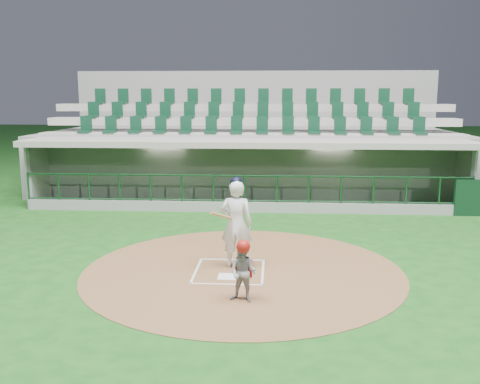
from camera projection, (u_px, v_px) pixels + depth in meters
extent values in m
plane|color=#144814|center=(231.00, 268.00, 12.28)|extent=(120.00, 120.00, 0.00)
cylinder|color=brown|center=(243.00, 270.00, 12.06)|extent=(7.20, 7.20, 0.01)
cube|color=white|center=(228.00, 277.00, 11.58)|extent=(0.43, 0.43, 0.02)
cube|color=white|center=(196.00, 270.00, 12.03)|extent=(0.05, 1.80, 0.01)
cube|color=white|center=(263.00, 272.00, 11.93)|extent=(0.05, 1.80, 0.01)
cube|color=white|center=(232.00, 260.00, 12.81)|extent=(1.55, 0.05, 0.01)
cube|color=white|center=(226.00, 284.00, 11.14)|extent=(1.55, 0.05, 0.01)
cube|color=gray|center=(247.00, 218.00, 19.74)|extent=(15.00, 3.00, 0.10)
cube|color=slate|center=(249.00, 174.00, 21.06)|extent=(15.00, 0.20, 2.70)
cube|color=#A9A596|center=(249.00, 168.00, 20.90)|extent=(13.50, 0.04, 0.90)
cube|color=gray|center=(47.00, 178.00, 19.96)|extent=(0.20, 3.00, 2.70)
cube|color=slate|center=(457.00, 182.00, 19.02)|extent=(0.20, 3.00, 2.70)
cube|color=gray|center=(247.00, 141.00, 18.99)|extent=(15.40, 3.50, 0.20)
cube|color=gray|center=(245.00, 208.00, 18.09)|extent=(15.00, 0.15, 0.40)
cube|color=black|center=(245.00, 162.00, 17.81)|extent=(15.00, 0.01, 0.95)
cube|color=brown|center=(248.00, 205.00, 20.72)|extent=(12.75, 0.40, 0.45)
cube|color=white|center=(165.00, 144.00, 19.44)|extent=(1.30, 0.35, 0.04)
cube|color=white|center=(331.00, 145.00, 19.07)|extent=(1.30, 0.35, 0.04)
imported|color=#AA121D|center=(110.00, 187.00, 20.85)|extent=(1.20, 0.77, 1.76)
imported|color=#A31116|center=(186.00, 189.00, 20.44)|extent=(1.11, 0.62, 1.78)
imported|color=#B51513|center=(283.00, 188.00, 20.26)|extent=(0.99, 0.71, 1.89)
imported|color=#AE1216|center=(396.00, 191.00, 20.09)|extent=(1.69, 0.75, 1.76)
cube|color=gray|center=(251.00, 161.00, 22.63)|extent=(17.00, 6.50, 2.50)
cube|color=#9D998E|center=(249.00, 137.00, 20.95)|extent=(16.60, 0.95, 0.30)
cube|color=#9E9A8F|center=(251.00, 122.00, 21.79)|extent=(16.60, 0.95, 0.30)
cube|color=gray|center=(252.00, 108.00, 22.62)|extent=(16.60, 0.95, 0.30)
cube|color=slate|center=(254.00, 125.00, 25.68)|extent=(17.00, 0.25, 5.05)
imported|color=white|center=(236.00, 224.00, 12.13)|extent=(0.79, 0.56, 2.02)
sphere|color=black|center=(236.00, 183.00, 11.96)|extent=(0.28, 0.28, 0.28)
cylinder|color=#A67F4C|center=(224.00, 217.00, 11.86)|extent=(0.58, 0.79, 0.39)
imported|color=#939499|center=(243.00, 273.00, 10.15)|extent=(0.65, 0.56, 1.13)
sphere|color=#A81912|center=(243.00, 247.00, 10.06)|extent=(0.26, 0.26, 0.26)
cube|color=#AF121D|center=(244.00, 268.00, 10.29)|extent=(0.32, 0.10, 0.35)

